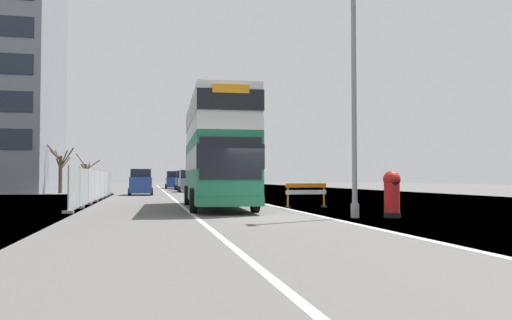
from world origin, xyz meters
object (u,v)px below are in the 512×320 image
(lamppost_foreground, at_px, (354,95))
(car_oncoming_near, at_px, (141,183))
(car_far_side, at_px, (173,181))
(roadworks_barrier, at_px, (306,192))
(car_receding_mid, at_px, (188,182))
(car_receding_far, at_px, (184,181))
(double_decker_bus, at_px, (217,151))
(red_pillar_postbox, at_px, (392,192))

(lamppost_foreground, relative_size, car_oncoming_near, 2.40)
(car_oncoming_near, bearing_deg, car_far_side, 81.45)
(roadworks_barrier, xyz_separation_m, car_receding_mid, (-3.33, 28.54, 0.28))
(car_receding_far, bearing_deg, car_far_side, 97.01)
(roadworks_barrier, relative_size, car_receding_mid, 0.45)
(double_decker_bus, relative_size, car_receding_far, 2.44)
(lamppost_foreground, bearing_deg, car_receding_far, 93.87)
(red_pillar_postbox, bearing_deg, car_receding_mid, 97.27)
(red_pillar_postbox, relative_size, car_far_side, 0.37)
(car_receding_far, distance_m, car_far_side, 7.64)
(roadworks_barrier, relative_size, car_far_side, 0.44)
(car_receding_mid, height_order, car_far_side, car_far_side)
(red_pillar_postbox, bearing_deg, car_far_side, 95.77)
(car_oncoming_near, bearing_deg, double_decker_bus, -79.06)
(car_receding_mid, bearing_deg, roadworks_barrier, -83.34)
(car_oncoming_near, bearing_deg, car_receding_far, 75.02)
(double_decker_bus, relative_size, car_far_side, 2.38)
(double_decker_bus, height_order, car_receding_mid, double_decker_bus)
(roadworks_barrier, height_order, car_far_side, car_far_side)
(double_decker_bus, xyz_separation_m, red_pillar_postbox, (5.28, -7.16, -1.76))
(car_oncoming_near, height_order, car_far_side, car_far_side)
(lamppost_foreground, height_order, car_receding_mid, lamppost_foreground)
(double_decker_bus, xyz_separation_m, car_receding_mid, (0.82, 27.83, -1.65))
(roadworks_barrier, distance_m, car_receding_mid, 28.74)
(red_pillar_postbox, relative_size, car_receding_far, 0.38)
(double_decker_bus, relative_size, red_pillar_postbox, 6.46)
(double_decker_bus, bearing_deg, roadworks_barrier, -9.70)
(lamppost_foreground, relative_size, red_pillar_postbox, 5.52)
(double_decker_bus, xyz_separation_m, roadworks_barrier, (4.15, -0.71, -1.93))
(lamppost_foreground, relative_size, car_receding_far, 2.08)
(double_decker_bus, xyz_separation_m, car_far_side, (0.05, 44.61, -1.61))
(double_decker_bus, bearing_deg, car_receding_mid, 88.31)
(car_receding_mid, xyz_separation_m, car_far_side, (-0.77, 16.77, 0.04))
(car_receding_mid, relative_size, car_far_side, 0.98)
(car_oncoming_near, height_order, car_receding_far, car_receding_far)
(car_oncoming_near, bearing_deg, lamppost_foreground, -73.68)
(roadworks_barrier, relative_size, car_receding_far, 0.45)
(car_receding_far, bearing_deg, double_decker_bus, -91.53)
(double_decker_bus, bearing_deg, car_oncoming_near, 100.94)
(red_pillar_postbox, height_order, roadworks_barrier, red_pillar_postbox)
(lamppost_foreground, bearing_deg, car_receding_mid, 95.16)
(car_oncoming_near, distance_m, car_receding_far, 18.30)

